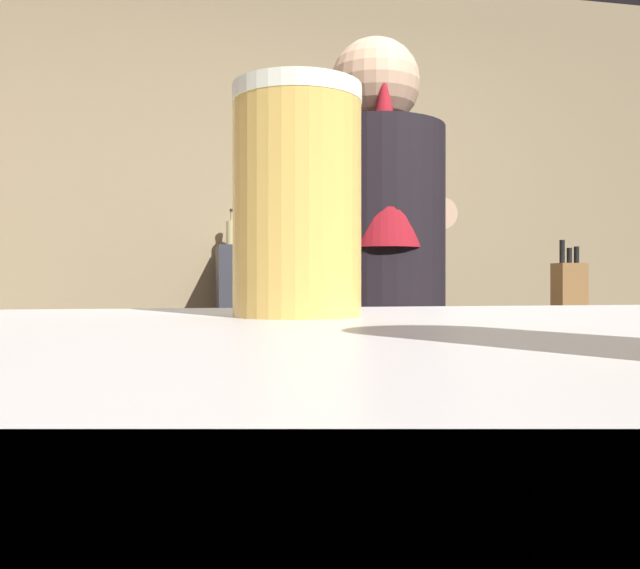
{
  "coord_description": "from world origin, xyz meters",
  "views": [
    {
      "loc": [
        -0.5,
        -1.37,
        1.07
      ],
      "look_at": [
        -0.37,
        -0.75,
        1.07
      ],
      "focal_mm": 37.99,
      "sensor_mm": 36.0,
      "label": 1
    }
  ],
  "objects_px": {
    "knife_block": "(569,290)",
    "chefs_knife": "(425,323)",
    "pint_glass_far": "(297,202)",
    "bartender": "(376,326)",
    "mixing_bowl": "(326,315)",
    "bottle_olive_oil": "(308,228)",
    "bottle_hot_sauce": "(233,233)"
  },
  "relations": [
    {
      "from": "bartender",
      "to": "chefs_knife",
      "type": "relative_size",
      "value": 6.95
    },
    {
      "from": "mixing_bowl",
      "to": "knife_block",
      "type": "bearing_deg",
      "value": 3.15
    },
    {
      "from": "knife_block",
      "to": "mixing_bowl",
      "type": "bearing_deg",
      "value": -176.85
    },
    {
      "from": "bartender",
      "to": "chefs_knife",
      "type": "xyz_separation_m",
      "value": [
        0.28,
        0.4,
        -0.02
      ]
    },
    {
      "from": "bartender",
      "to": "pint_glass_far",
      "type": "relative_size",
      "value": 11.32
    },
    {
      "from": "bartender",
      "to": "knife_block",
      "type": "height_order",
      "value": "bartender"
    },
    {
      "from": "bartender",
      "to": "bottle_olive_oil",
      "type": "relative_size",
      "value": 6.49
    },
    {
      "from": "chefs_knife",
      "to": "mixing_bowl",
      "type": "bearing_deg",
      "value": 175.22
    },
    {
      "from": "knife_block",
      "to": "bottle_hot_sauce",
      "type": "relative_size",
      "value": 1.47
    },
    {
      "from": "knife_block",
      "to": "bottle_olive_oil",
      "type": "bearing_deg",
      "value": 121.98
    },
    {
      "from": "bartender",
      "to": "pint_glass_far",
      "type": "bearing_deg",
      "value": 165.61
    },
    {
      "from": "mixing_bowl",
      "to": "bottle_hot_sauce",
      "type": "bearing_deg",
      "value": 98.78
    },
    {
      "from": "bottle_olive_oil",
      "to": "bottle_hot_sauce",
      "type": "relative_size",
      "value": 1.35
    },
    {
      "from": "bartender",
      "to": "bottle_hot_sauce",
      "type": "xyz_separation_m",
      "value": [
        -0.21,
        1.79,
        0.35
      ]
    },
    {
      "from": "pint_glass_far",
      "to": "bottle_olive_oil",
      "type": "height_order",
      "value": "bottle_olive_oil"
    },
    {
      "from": "bartender",
      "to": "bottle_olive_oil",
      "type": "bearing_deg",
      "value": -0.8
    },
    {
      "from": "knife_block",
      "to": "chefs_knife",
      "type": "xyz_separation_m",
      "value": [
        -0.59,
        -0.16,
        -0.1
      ]
    },
    {
      "from": "chefs_knife",
      "to": "bottle_olive_oil",
      "type": "height_order",
      "value": "bottle_olive_oil"
    },
    {
      "from": "pint_glass_far",
      "to": "bottle_hot_sauce",
      "type": "distance_m",
      "value": 2.96
    },
    {
      "from": "mixing_bowl",
      "to": "pint_glass_far",
      "type": "relative_size",
      "value": 1.37
    },
    {
      "from": "bartender",
      "to": "bottle_olive_oil",
      "type": "xyz_separation_m",
      "value": [
        0.15,
        1.72,
        0.38
      ]
    },
    {
      "from": "pint_glass_far",
      "to": "knife_block",
      "type": "bearing_deg",
      "value": 53.69
    },
    {
      "from": "knife_block",
      "to": "mixing_bowl",
      "type": "xyz_separation_m",
      "value": [
        -0.89,
        -0.05,
        -0.08
      ]
    },
    {
      "from": "bottle_hot_sauce",
      "to": "bottle_olive_oil",
      "type": "bearing_deg",
      "value": -10.66
    },
    {
      "from": "mixing_bowl",
      "to": "bottle_olive_oil",
      "type": "bearing_deg",
      "value": 82.06
    },
    {
      "from": "knife_block",
      "to": "bottle_hot_sauce",
      "type": "xyz_separation_m",
      "value": [
        -1.09,
        1.22,
        0.27
      ]
    },
    {
      "from": "bottle_hot_sauce",
      "to": "knife_block",
      "type": "bearing_deg",
      "value": -48.42
    },
    {
      "from": "bartender",
      "to": "bottle_hot_sauce",
      "type": "height_order",
      "value": "bartender"
    },
    {
      "from": "bartender",
      "to": "mixing_bowl",
      "type": "distance_m",
      "value": 0.51
    },
    {
      "from": "knife_block",
      "to": "mixing_bowl",
      "type": "height_order",
      "value": "knife_block"
    },
    {
      "from": "mixing_bowl",
      "to": "chefs_knife",
      "type": "xyz_separation_m",
      "value": [
        0.29,
        -0.11,
        -0.02
      ]
    },
    {
      "from": "pint_glass_far",
      "to": "bottle_olive_oil",
      "type": "xyz_separation_m",
      "value": [
        0.55,
        2.88,
        0.22
      ]
    }
  ]
}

